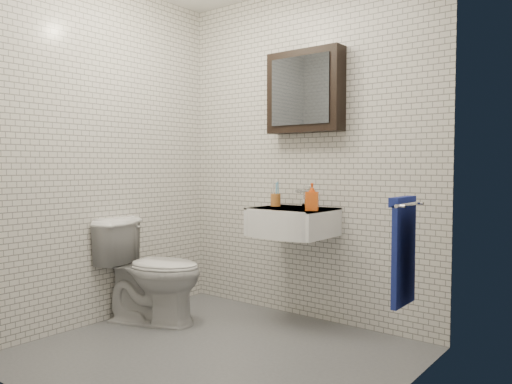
{
  "coord_description": "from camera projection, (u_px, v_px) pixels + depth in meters",
  "views": [
    {
      "loc": [
        2.05,
        -2.2,
        1.15
      ],
      "look_at": [
        -0.03,
        0.45,
        0.98
      ],
      "focal_mm": 35.0,
      "sensor_mm": 36.0,
      "label": 1
    }
  ],
  "objects": [
    {
      "name": "ground",
      "position": [
        215.0,
        353.0,
        3.06
      ],
      "size": [
        2.2,
        2.0,
        0.01
      ],
      "primitive_type": "cube",
      "color": "#54565C",
      "rests_on": "ground"
    },
    {
      "name": "soap_bottle",
      "position": [
        312.0,
        197.0,
        3.38
      ],
      "size": [
        0.11,
        0.11,
        0.19
      ],
      "primitive_type": "imported",
      "rotation": [
        0.0,
        0.0,
        0.45
      ],
      "color": "orange",
      "rests_on": "washbasin"
    },
    {
      "name": "toothbrush_cup",
      "position": [
        276.0,
        199.0,
        3.75
      ],
      "size": [
        0.09,
        0.09,
        0.21
      ],
      "rotation": [
        0.0,
        0.0,
        0.2
      ],
      "color": "#B76D2D",
      "rests_on": "washbasin"
    },
    {
      "name": "room_shell",
      "position": [
        214.0,
        114.0,
        2.98
      ],
      "size": [
        2.22,
        2.02,
        2.51
      ],
      "color": "silver",
      "rests_on": "ground"
    },
    {
      "name": "towel_rail",
      "position": [
        404.0,
        247.0,
        2.65
      ],
      "size": [
        0.09,
        0.3,
        0.58
      ],
      "color": "silver",
      "rests_on": "room_shell"
    },
    {
      "name": "mirror_cabinet",
      "position": [
        305.0,
        92.0,
        3.66
      ],
      "size": [
        0.6,
        0.15,
        0.6
      ],
      "color": "black",
      "rests_on": "room_shell"
    },
    {
      "name": "washbasin",
      "position": [
        290.0,
        221.0,
        3.56
      ],
      "size": [
        0.55,
        0.5,
        0.2
      ],
      "color": "white",
      "rests_on": "room_shell"
    },
    {
      "name": "toilet",
      "position": [
        152.0,
        270.0,
        3.67
      ],
      "size": [
        0.85,
        0.66,
        0.77
      ],
      "primitive_type": "imported",
      "rotation": [
        0.0,
        0.0,
        1.92
      ],
      "color": "silver",
      "rests_on": "ground"
    },
    {
      "name": "faucet",
      "position": [
        305.0,
        198.0,
        3.71
      ],
      "size": [
        0.06,
        0.2,
        0.15
      ],
      "color": "silver",
      "rests_on": "washbasin"
    }
  ]
}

